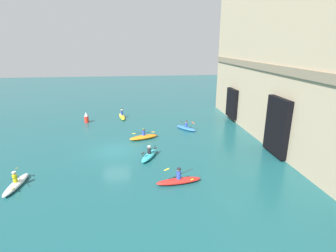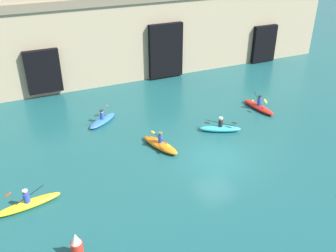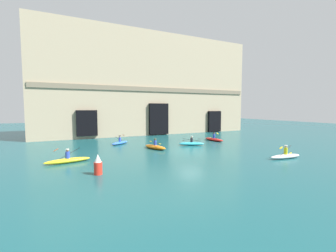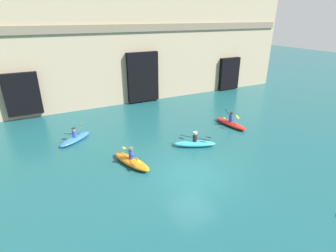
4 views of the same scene
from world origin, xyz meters
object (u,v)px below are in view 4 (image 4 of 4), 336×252
Objects in this scene: kayak_blue at (75,138)px; kayak_red at (230,123)px; kayak_cyan at (195,143)px; kayak_orange at (132,161)px.

kayak_blue is 0.82× the size of kayak_red.
kayak_red is (12.11, -2.83, 0.03)m from kayak_blue.
kayak_cyan is at bearing -75.50° from kayak_red.
kayak_orange is at bearing -84.20° from kayak_red.
kayak_blue is 0.92× the size of kayak_cyan.
kayak_blue is (-2.63, 5.02, -0.05)m from kayak_orange.
kayak_blue is 12.44m from kayak_red.
kayak_orange is 9.73m from kayak_red.
kayak_red is at bearing 82.81° from kayak_orange.
kayak_red reaches higher than kayak_blue.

